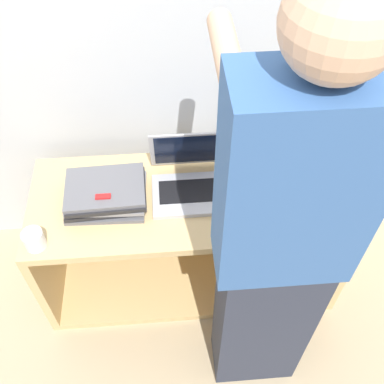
# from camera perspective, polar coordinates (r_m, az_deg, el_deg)

# --- Properties ---
(ground_plane) EXTENTS (12.00, 12.00, 0.00)m
(ground_plane) POSITION_cam_1_polar(r_m,az_deg,el_deg) (2.26, 0.39, -15.90)
(ground_plane) COLOR tan
(wall_back) EXTENTS (8.00, 0.05, 2.40)m
(wall_back) POSITION_cam_1_polar(r_m,az_deg,el_deg) (1.79, -1.23, 21.09)
(wall_back) COLOR silver
(wall_back) RESTS_ON ground_plane
(cart) EXTENTS (1.35, 0.54, 0.62)m
(cart) POSITION_cam_1_polar(r_m,az_deg,el_deg) (2.16, -0.31, -4.43)
(cart) COLOR tan
(cart) RESTS_ON ground_plane
(laptop_open) EXTENTS (0.32, 0.29, 0.24)m
(laptop_open) POSITION_cam_1_polar(r_m,az_deg,el_deg) (1.87, -0.31, 1.62)
(laptop_open) COLOR #B7B7BC
(laptop_open) RESTS_ON cart
(laptop_stack_left) EXTENTS (0.34, 0.25, 0.09)m
(laptop_stack_left) POSITION_cam_1_polar(r_m,az_deg,el_deg) (1.86, -10.90, -0.25)
(laptop_stack_left) COLOR slate
(laptop_stack_left) RESTS_ON cart
(laptop_stack_right) EXTENTS (0.32, 0.24, 0.06)m
(laptop_stack_right) POSITION_cam_1_polar(r_m,az_deg,el_deg) (1.91, 10.37, 0.67)
(laptop_stack_right) COLOR slate
(laptop_stack_right) RESTS_ON cart
(person) EXTENTS (0.40, 0.54, 1.76)m
(person) POSITION_cam_1_polar(r_m,az_deg,el_deg) (1.42, 10.95, -7.17)
(person) COLOR #2D3342
(person) RESTS_ON ground_plane
(mug) EXTENTS (0.08, 0.08, 0.08)m
(mug) POSITION_cam_1_polar(r_m,az_deg,el_deg) (1.80, -19.42, -5.72)
(mug) COLOR white
(mug) RESTS_ON cart
(inventory_tag) EXTENTS (0.06, 0.02, 0.01)m
(inventory_tag) POSITION_cam_1_polar(r_m,az_deg,el_deg) (1.78, -11.23, -0.57)
(inventory_tag) COLOR red
(inventory_tag) RESTS_ON laptop_stack_left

